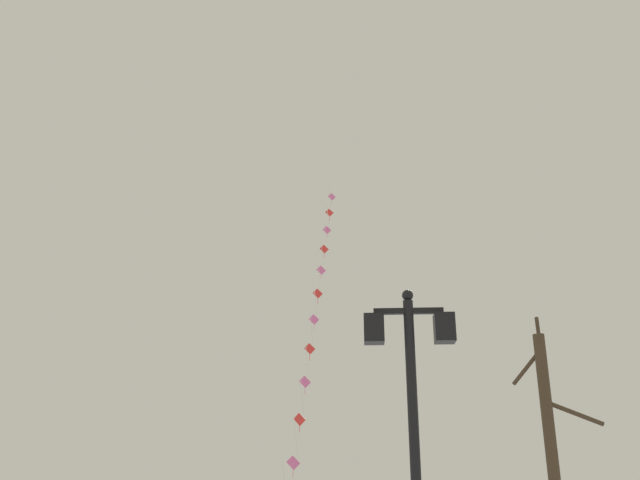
# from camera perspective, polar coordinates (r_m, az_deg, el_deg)

# --- Properties ---
(twin_lantern_lamp_post) EXTENTS (1.26, 0.28, 4.46)m
(twin_lantern_lamp_post) POSITION_cam_1_polar(r_m,az_deg,el_deg) (9.56, 7.63, -11.99)
(twin_lantern_lamp_post) COLOR black
(twin_lantern_lamp_post) RESTS_ON ground_plane
(kite_train) EXTENTS (1.31, 14.75, 18.10)m
(kite_train) POSITION_cam_1_polar(r_m,az_deg,el_deg) (30.53, -0.34, -5.49)
(kite_train) COLOR brown
(kite_train) RESTS_ON ground_plane
(bare_tree) EXTENTS (1.66, 1.18, 5.22)m
(bare_tree) POSITION_cam_1_polar(r_m,az_deg,el_deg) (14.78, 18.68, -16.11)
(bare_tree) COLOR #423323
(bare_tree) RESTS_ON ground_plane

